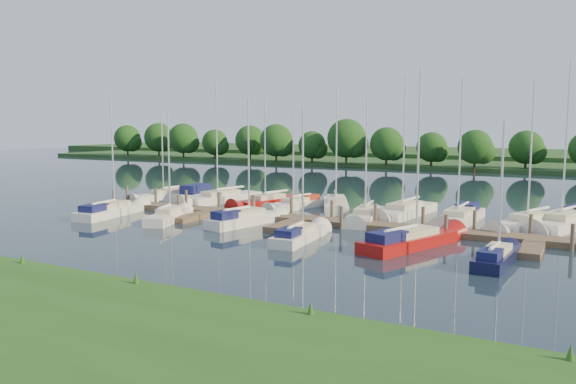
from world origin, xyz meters
The scene contains 24 objects.
ground centered at (0.00, 0.00, 0.00)m, with size 260.00×260.00×0.00m, color #182430.
near_bank centered at (0.00, -16.00, 0.25)m, with size 90.00×10.00×0.50m, color #214C15.
dock centered at (0.00, 7.31, 0.20)m, with size 40.00×6.00×0.40m.
mooring_pilings centered at (0.00, 8.43, 0.60)m, with size 38.24×2.84×2.00m.
far_shore centered at (0.00, 75.00, 0.30)m, with size 180.00×30.00×0.60m, color #1E4018.
distant_hill centered at (0.00, 100.00, 0.70)m, with size 220.00×40.00×1.40m, color #2B4D22.
treeline centered at (-2.55, 62.10, 4.14)m, with size 147.73×9.05×8.29m.
sailboat_n_0 centered at (-17.48, 12.90, 0.27)m, with size 3.23×7.18×9.18m.
motorboat centered at (-14.84, 14.01, 0.38)m, with size 2.03×6.55×1.89m.
sailboat_n_2 centered at (-11.76, 13.84, 0.27)m, with size 4.21×9.27×11.66m.
sailboat_n_3 centered at (-6.51, 13.73, 0.27)m, with size 3.72×8.12×10.32m.
sailboat_n_4 centered at (-3.61, 13.74, 0.31)m, with size 2.90×6.54×8.39m.
sailboat_n_5 centered at (-0.07, 14.18, 0.29)m, with size 4.84×8.10×10.74m.
sailboat_n_6 centered at (3.92, 10.74, 0.27)m, with size 2.68×7.64×9.70m.
sailboat_n_7 centered at (5.80, 14.20, 0.27)m, with size 3.21×9.16×11.48m.
sailboat_n_8 centered at (10.33, 13.16, 0.32)m, with size 2.42×8.71×11.02m.
sailboat_n_9 centered at (15.20, 12.63, 0.28)m, with size 4.61×8.04×10.56m.
sailboat_n_10 centered at (17.29, 14.45, 0.34)m, with size 4.91×9.54×12.18m.
sailboat_s_0 centered at (-14.92, 3.37, 0.32)m, with size 2.85×7.98×10.10m.
sailboat_s_1 centered at (-9.17, 3.57, 0.28)m, with size 3.23×6.56×8.57m.
sailboat_s_2 centered at (-3.23, 4.94, 0.33)m, with size 2.98×7.30×9.41m.
sailboat_s_3 centered at (2.84, 1.91, 0.31)m, with size 2.00×6.78×8.66m.
sailboat_s_4 centered at (9.54, 3.42, 0.32)m, with size 4.44×8.56×10.95m.
sailboat_s_5 centered at (14.63, 1.44, 0.31)m, with size 1.80×6.06×7.82m.
Camera 1 is at (18.63, -29.02, 7.28)m, focal length 35.00 mm.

